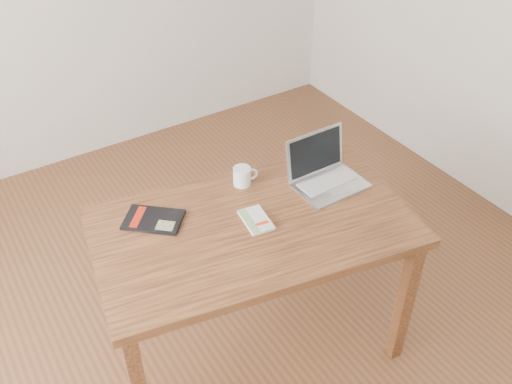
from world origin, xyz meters
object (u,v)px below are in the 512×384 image
laptop (325,173)px  black_guidebook (153,220)px  desk (254,240)px  white_guidebook (256,220)px  coffee_mug (243,176)px

laptop → black_guidebook: bearing=167.3°
desk → white_guidebook: (0.02, 0.01, 0.10)m
coffee_mug → black_guidebook: bearing=-164.9°
desk → laptop: laptop is taller
desk → coffee_mug: (0.10, 0.25, 0.13)m
black_guidebook → coffee_mug: bearing=-45.9°
white_guidebook → coffee_mug: coffee_mug is taller
coffee_mug → desk: bearing=-99.6°
white_guidebook → black_guidebook: white_guidebook is taller
black_guidebook → white_guidebook: bearing=-81.2°
desk → laptop: 0.44m
desk → coffee_mug: bearing=78.1°
white_guidebook → black_guidebook: 0.41m
white_guidebook → laptop: bearing=17.5°
white_guidebook → black_guidebook: (-0.35, 0.22, -0.00)m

